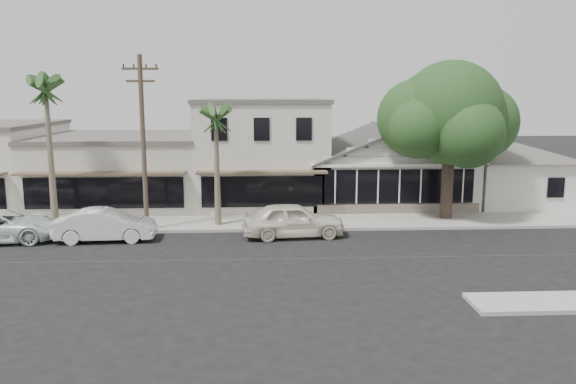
{
  "coord_description": "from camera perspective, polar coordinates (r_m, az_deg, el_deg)",
  "views": [
    {
      "loc": [
        -3.1,
        -23.47,
        7.09
      ],
      "look_at": [
        -1.63,
        6.0,
        1.9
      ],
      "focal_mm": 35.0,
      "sensor_mm": 36.0,
      "label": 1
    }
  ],
  "objects": [
    {
      "name": "sidewalk_north",
      "position": [
        31.41,
        -11.78,
        -3.15
      ],
      "size": [
        90.0,
        3.5,
        0.15
      ],
      "primitive_type": "cube",
      "color": "#9E9991",
      "rests_on": "ground"
    },
    {
      "name": "row_building_midnear",
      "position": [
        38.36,
        -16.26,
        2.09
      ],
      "size": [
        10.0,
        10.0,
        4.2
      ],
      "primitive_type": "cube",
      "color": "beige",
      "rests_on": "ground"
    },
    {
      "name": "palm_east",
      "position": [
        29.67,
        -7.34,
        7.55
      ],
      "size": [
        3.14,
        3.14,
        6.93
      ],
      "color": "#726651",
      "rests_on": "ground"
    },
    {
      "name": "car_1",
      "position": [
        28.72,
        -18.07,
        -3.21
      ],
      "size": [
        4.85,
        1.92,
        1.57
      ],
      "primitive_type": "imported",
      "rotation": [
        0.0,
        0.0,
        1.62
      ],
      "color": "silver",
      "rests_on": "ground"
    },
    {
      "name": "palm_mid",
      "position": [
        32.0,
        -23.41,
        9.56
      ],
      "size": [
        2.75,
        2.75,
        8.53
      ],
      "color": "#726651",
      "rests_on": "ground"
    },
    {
      "name": "car_0",
      "position": [
        28.05,
        0.54,
        -2.85
      ],
      "size": [
        5.25,
        2.51,
        1.73
      ],
      "primitive_type": "imported",
      "rotation": [
        0.0,
        0.0,
        1.67
      ],
      "color": "silver",
      "rests_on": "ground"
    },
    {
      "name": "ground",
      "position": [
        24.71,
        4.5,
        -6.73
      ],
      "size": [
        140.0,
        140.0,
        0.0
      ],
      "primitive_type": "plane",
      "color": "black",
      "rests_on": "ground"
    },
    {
      "name": "side_cottage",
      "position": [
        38.99,
        21.89,
        1.0
      ],
      "size": [
        6.0,
        6.0,
        3.0
      ],
      "primitive_type": "cube",
      "color": "silver",
      "rests_on": "ground"
    },
    {
      "name": "shade_tree",
      "position": [
        32.59,
        15.92,
        7.44
      ],
      "size": [
        8.03,
        7.26,
        8.91
      ],
      "rotation": [
        0.0,
        0.0,
        -0.34
      ],
      "color": "#433228",
      "rests_on": "ground"
    },
    {
      "name": "corner_shop",
      "position": [
        37.12,
        9.78,
        2.9
      ],
      "size": [
        10.4,
        8.6,
        5.1
      ],
      "color": "silver",
      "rests_on": "ground"
    },
    {
      "name": "utility_pole",
      "position": [
        29.36,
        -14.5,
        5.16
      ],
      "size": [
        1.8,
        0.24,
        9.0
      ],
      "color": "brown",
      "rests_on": "ground"
    },
    {
      "name": "row_building_near",
      "position": [
        37.17,
        -2.7,
        4.03
      ],
      "size": [
        8.0,
        10.0,
        6.5
      ],
      "primitive_type": "cube",
      "color": "silver",
      "rests_on": "ground"
    },
    {
      "name": "car_2",
      "position": [
        30.53,
        -27.1,
        -3.1
      ],
      "size": [
        5.72,
        3.1,
        1.52
      ],
      "primitive_type": "imported",
      "rotation": [
        0.0,
        0.0,
        1.68
      ],
      "color": "silver",
      "rests_on": "ground"
    }
  ]
}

